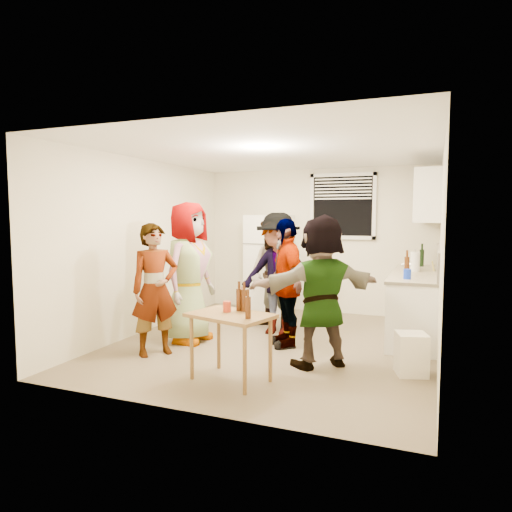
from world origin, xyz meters
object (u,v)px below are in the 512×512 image
at_px(red_cup, 227,312).
at_px(guest_grey, 190,341).
at_px(guest_orange, 320,365).
at_px(blue_cup, 407,279).
at_px(kettle, 413,271).
at_px(guest_back_right, 278,333).
at_px(refrigerator, 269,264).
at_px(wine_bottle, 421,266).
at_px(serving_table, 231,380).
at_px(guest_stripe, 156,354).
at_px(trash_bin, 411,352).
at_px(guest_black, 286,345).
at_px(beer_bottle_table, 248,318).
at_px(beer_bottle_counter, 406,276).
at_px(guest_back_left, 274,330).

distance_m(red_cup, guest_grey, 1.67).
bearing_deg(guest_orange, blue_cup, -170.43).
distance_m(kettle, guest_back_right, 2.15).
distance_m(refrigerator, wine_bottle, 2.50).
distance_m(blue_cup, serving_table, 2.57).
xyz_separation_m(guest_stripe, guest_back_right, (1.07, 1.47, 0.00)).
bearing_deg(trash_bin, guest_grey, 174.29).
xyz_separation_m(guest_grey, guest_black, (1.28, 0.27, 0.00)).
height_order(refrigerator, red_cup, refrigerator).
xyz_separation_m(trash_bin, beer_bottle_table, (-1.47, -0.99, 0.45)).
distance_m(blue_cup, red_cup, 2.42).
bearing_deg(beer_bottle_table, refrigerator, 106.57).
height_order(refrigerator, guest_stripe, refrigerator).
relative_size(beer_bottle_counter, guest_back_right, 0.15).
height_order(refrigerator, serving_table, refrigerator).
relative_size(beer_bottle_counter, guest_black, 0.15).
distance_m(refrigerator, guest_black, 2.26).
bearing_deg(guest_orange, serving_table, 6.99).
xyz_separation_m(beer_bottle_counter, red_cup, (-1.65, -2.05, -0.20)).
height_order(serving_table, beer_bottle_table, beer_bottle_table).
relative_size(beer_bottle_counter, red_cup, 2.26).
bearing_deg(guest_stripe, refrigerator, 27.81).
bearing_deg(red_cup, guest_black, 81.21).
bearing_deg(kettle, guest_grey, -131.48).
bearing_deg(guest_back_right, refrigerator, 114.72).
bearing_deg(guest_back_left, refrigerator, 136.72).
bearing_deg(guest_back_right, guest_stripe, -125.74).
distance_m(beer_bottle_table, red_cup, 0.38).
xyz_separation_m(refrigerator, serving_table, (0.78, -3.31, -0.85)).
distance_m(beer_bottle_table, guest_black, 1.70).
bearing_deg(blue_cup, refrigerator, 147.59).
bearing_deg(serving_table, red_cup, 136.47).
distance_m(guest_grey, guest_back_right, 1.27).
height_order(beer_bottle_counter, serving_table, beer_bottle_counter).
relative_size(refrigerator, blue_cup, 13.54).
xyz_separation_m(kettle, wine_bottle, (0.10, 0.64, 0.00)).
relative_size(blue_cup, beer_bottle_table, 0.59).
distance_m(refrigerator, beer_bottle_counter, 2.63).
distance_m(wine_bottle, trash_bin, 2.60).
bearing_deg(refrigerator, serving_table, -76.81).
relative_size(guest_stripe, guest_back_left, 0.97).
distance_m(refrigerator, red_cup, 3.32).
relative_size(trash_bin, beer_bottle_table, 2.10).
bearing_deg(kettle, red_cup, -103.87).
distance_m(kettle, guest_stripe, 3.75).
xyz_separation_m(red_cup, guest_stripe, (-1.15, 0.41, -0.70)).
xyz_separation_m(refrigerator, guest_orange, (1.52, -2.51, -0.85)).
bearing_deg(refrigerator, blue_cup, -32.41).
bearing_deg(guest_grey, blue_cup, -73.17).
distance_m(serving_table, guest_black, 1.42).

